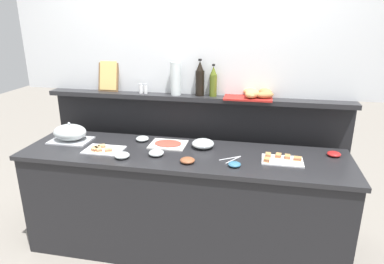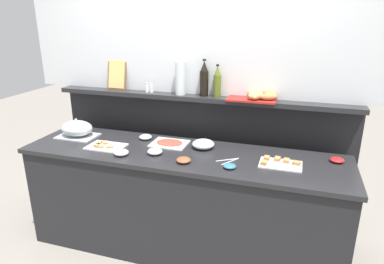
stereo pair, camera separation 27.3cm
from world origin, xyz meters
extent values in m
plane|color=gray|center=(0.00, 0.60, 0.00)|extent=(12.00, 12.00, 0.00)
cube|color=black|center=(0.00, 0.00, 0.43)|extent=(2.55, 0.64, 0.86)
cube|color=#232326|center=(0.00, 0.00, 0.88)|extent=(2.59, 0.68, 0.03)
cube|color=black|center=(0.00, 0.52, 0.61)|extent=(2.71, 0.08, 1.22)
cube|color=#232326|center=(0.00, 0.47, 1.24)|extent=(2.71, 0.22, 0.04)
cube|color=silver|center=(0.00, 0.54, 1.93)|extent=(3.31, 0.08, 1.34)
cube|color=white|center=(0.76, -0.01, 0.90)|extent=(0.30, 0.20, 0.01)
cube|color=#B7844C|center=(0.65, -0.06, 0.91)|extent=(0.04, 0.06, 0.01)
cube|color=#B24738|center=(0.65, -0.06, 0.92)|extent=(0.04, 0.06, 0.01)
cube|color=#B7844C|center=(0.65, -0.06, 0.92)|extent=(0.04, 0.06, 0.01)
cube|color=#B7844C|center=(0.73, 0.04, 0.91)|extent=(0.05, 0.06, 0.01)
cube|color=#B24738|center=(0.73, 0.04, 0.92)|extent=(0.05, 0.06, 0.01)
cube|color=#B7844C|center=(0.73, 0.04, 0.92)|extent=(0.05, 0.06, 0.01)
cube|color=#B7844C|center=(0.80, 0.03, 0.91)|extent=(0.04, 0.06, 0.01)
cube|color=#B24738|center=(0.80, 0.03, 0.92)|extent=(0.04, 0.06, 0.01)
cube|color=#B7844C|center=(0.80, 0.03, 0.92)|extent=(0.04, 0.06, 0.01)
cube|color=#B7844C|center=(0.66, 0.03, 0.91)|extent=(0.04, 0.06, 0.01)
cube|color=#B24738|center=(0.66, 0.03, 0.92)|extent=(0.04, 0.06, 0.01)
cube|color=#B7844C|center=(0.66, 0.03, 0.92)|extent=(0.04, 0.06, 0.01)
cube|color=#B7844C|center=(0.87, 0.01, 0.91)|extent=(0.06, 0.05, 0.01)
cube|color=#B24738|center=(0.87, 0.01, 0.92)|extent=(0.06, 0.05, 0.01)
cube|color=#B7844C|center=(0.87, 0.01, 0.92)|extent=(0.06, 0.05, 0.01)
cube|color=white|center=(-0.63, -0.08, 0.90)|extent=(0.30, 0.21, 0.01)
cube|color=tan|center=(-0.66, -0.05, 0.91)|extent=(0.07, 0.06, 0.01)
cube|color=#B24738|center=(-0.66, -0.05, 0.92)|extent=(0.07, 0.06, 0.01)
cube|color=tan|center=(-0.66, -0.05, 0.92)|extent=(0.07, 0.06, 0.01)
cube|color=tan|center=(-0.65, -0.12, 0.91)|extent=(0.07, 0.07, 0.01)
cube|color=#B24738|center=(-0.65, -0.12, 0.92)|extent=(0.07, 0.07, 0.01)
cube|color=tan|center=(-0.65, -0.12, 0.92)|extent=(0.07, 0.07, 0.01)
cube|color=tan|center=(-0.58, -0.11, 0.91)|extent=(0.07, 0.06, 0.01)
cube|color=#B24738|center=(-0.58, -0.11, 0.92)|extent=(0.07, 0.06, 0.01)
cube|color=tan|center=(-0.58, -0.11, 0.92)|extent=(0.07, 0.06, 0.01)
cube|color=tan|center=(-0.68, -0.12, 0.91)|extent=(0.06, 0.07, 0.01)
cube|color=#B24738|center=(-0.68, -0.12, 0.92)|extent=(0.06, 0.07, 0.01)
cube|color=tan|center=(-0.68, -0.12, 0.92)|extent=(0.06, 0.07, 0.01)
cube|color=tan|center=(-0.69, -0.09, 0.91)|extent=(0.07, 0.07, 0.01)
cube|color=#B24738|center=(-0.69, -0.09, 0.92)|extent=(0.07, 0.07, 0.01)
cube|color=tan|center=(-0.69, -0.09, 0.92)|extent=(0.07, 0.07, 0.01)
cube|color=white|center=(-0.16, 0.14, 0.90)|extent=(0.30, 0.24, 0.01)
ellipsoid|color=#B24738|center=(-0.16, 0.14, 0.91)|extent=(0.22, 0.17, 0.01)
cube|color=#B7BABF|center=(-1.01, 0.07, 0.90)|extent=(0.34, 0.24, 0.01)
ellipsoid|color=silver|center=(-1.01, 0.07, 0.97)|extent=(0.29, 0.23, 0.14)
sphere|color=#B7BABF|center=(-1.01, 0.07, 1.05)|extent=(0.02, 0.02, 0.02)
ellipsoid|color=silver|center=(-0.43, -0.20, 0.92)|extent=(0.11, 0.11, 0.05)
ellipsoid|color=#F28C4C|center=(-0.43, -0.20, 0.91)|extent=(0.09, 0.09, 0.03)
ellipsoid|color=silver|center=(-0.40, 0.19, 0.91)|extent=(0.11, 0.11, 0.04)
ellipsoid|color=#F28C4C|center=(-0.40, 0.19, 0.91)|extent=(0.09, 0.09, 0.03)
ellipsoid|color=silver|center=(0.14, 0.14, 0.93)|extent=(0.18, 0.18, 0.07)
ellipsoid|color=#F28C4C|center=(0.14, 0.14, 0.92)|extent=(0.14, 0.14, 0.04)
ellipsoid|color=silver|center=(-0.19, -0.10, 0.92)|extent=(0.12, 0.12, 0.05)
ellipsoid|color=#F28C4C|center=(-0.19, -0.10, 0.91)|extent=(0.09, 0.09, 0.03)
ellipsoid|color=teal|center=(0.42, -0.18, 0.91)|extent=(0.09, 0.09, 0.03)
ellipsoid|color=brown|center=(0.08, -0.18, 0.91)|extent=(0.11, 0.11, 0.04)
ellipsoid|color=red|center=(1.16, 0.17, 0.91)|extent=(0.10, 0.10, 0.04)
cylinder|color=#B7BABF|center=(0.40, -0.08, 0.90)|extent=(0.10, 0.16, 0.01)
cylinder|color=#B7BABF|center=(0.38, -0.05, 0.90)|extent=(0.15, 0.11, 0.01)
sphere|color=#B7BABF|center=(0.45, 0.00, 0.90)|extent=(0.01, 0.01, 0.01)
cylinder|color=#56661E|center=(0.17, 0.46, 1.35)|extent=(0.06, 0.06, 0.19)
cone|color=#56661E|center=(0.17, 0.46, 1.48)|extent=(0.05, 0.05, 0.07)
cylinder|color=black|center=(0.17, 0.46, 1.52)|extent=(0.03, 0.03, 0.02)
cylinder|color=black|center=(0.05, 0.46, 1.36)|extent=(0.08, 0.08, 0.22)
cone|color=black|center=(0.05, 0.46, 1.51)|extent=(0.06, 0.06, 0.08)
cylinder|color=black|center=(0.05, 0.46, 1.56)|extent=(0.03, 0.03, 0.02)
cylinder|color=white|center=(-0.48, 0.44, 1.29)|extent=(0.03, 0.03, 0.08)
cylinder|color=#B7BABF|center=(-0.48, 0.44, 1.34)|extent=(0.03, 0.03, 0.01)
cylinder|color=white|center=(-0.44, 0.44, 1.29)|extent=(0.03, 0.03, 0.08)
cylinder|color=#B7BABF|center=(-0.44, 0.44, 1.34)|extent=(0.03, 0.03, 0.01)
cube|color=#B2231E|center=(0.47, 0.44, 1.26)|extent=(0.40, 0.26, 0.02)
ellipsoid|color=#B7844C|center=(0.61, 0.47, 1.30)|extent=(0.16, 0.17, 0.07)
ellipsoid|color=tan|center=(0.48, 0.50, 1.30)|extent=(0.14, 0.11, 0.06)
ellipsoid|color=tan|center=(0.51, 0.38, 1.31)|extent=(0.17, 0.18, 0.07)
ellipsoid|color=#AD7A47|center=(0.61, 0.40, 1.30)|extent=(0.17, 0.13, 0.06)
ellipsoid|color=tan|center=(0.49, 0.39, 1.30)|extent=(0.12, 0.17, 0.06)
cube|color=brown|center=(-0.80, 0.48, 1.40)|extent=(0.19, 0.08, 0.29)
cube|color=#E0B766|center=(-0.80, 0.47, 1.40)|extent=(0.16, 0.06, 0.25)
cylinder|color=silver|center=(-0.16, 0.44, 1.40)|extent=(0.09, 0.09, 0.29)
camera|label=1|loc=(0.57, -2.44, 1.92)|focal=32.06mm
camera|label=2|loc=(0.84, -2.37, 1.92)|focal=32.06mm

